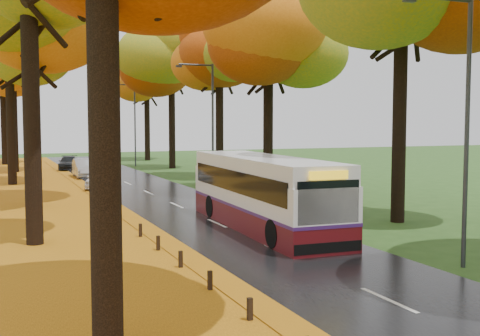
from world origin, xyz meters
TOP-DOWN VIEW (x-y plane):
  - road at (0.00, 25.00)m, footprint 6.50×90.00m
  - centre_line at (0.00, 25.00)m, footprint 0.12×90.00m
  - leaf_drift at (-3.05, 25.00)m, footprint 0.90×90.00m
  - trees_left at (-7.18, 27.06)m, footprint 9.20×74.00m
  - trees_right at (7.19, 26.91)m, footprint 9.30×74.20m
  - bollard_row at (-3.70, 4.70)m, footprint 0.11×23.51m
  - streetlamp_near at (3.95, 8.00)m, footprint 2.45×0.18m
  - streetlamp_mid at (3.95, 30.00)m, footprint 2.45×0.18m
  - streetlamp_far at (3.95, 52.00)m, footprint 2.45×0.18m
  - bus at (1.34, 16.19)m, footprint 2.98×11.18m
  - car_white at (-2.35, 33.54)m, footprint 2.58×3.91m
  - car_silver at (-2.10, 41.90)m, footprint 1.57×4.37m
  - car_dark at (-2.35, 50.09)m, footprint 2.33×4.36m

SIDE VIEW (x-z plane):
  - road at x=0.00m, z-range 0.00..0.04m
  - leaf_drift at x=-3.05m, z-range 0.04..0.05m
  - centre_line at x=0.00m, z-range 0.04..0.05m
  - bollard_row at x=-3.70m, z-range 0.00..0.52m
  - car_dark at x=-2.35m, z-range 0.04..1.24m
  - car_white at x=-2.35m, z-range 0.04..1.28m
  - car_silver at x=-2.10m, z-range 0.04..1.47m
  - bus at x=1.34m, z-range 0.11..3.03m
  - streetlamp_near at x=3.95m, z-range 0.71..8.71m
  - streetlamp_mid at x=3.95m, z-range 0.71..8.71m
  - streetlamp_far at x=3.95m, z-range 0.71..8.71m
  - trees_left at x=-7.18m, z-range 2.59..16.48m
  - trees_right at x=7.19m, z-range 2.71..16.67m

